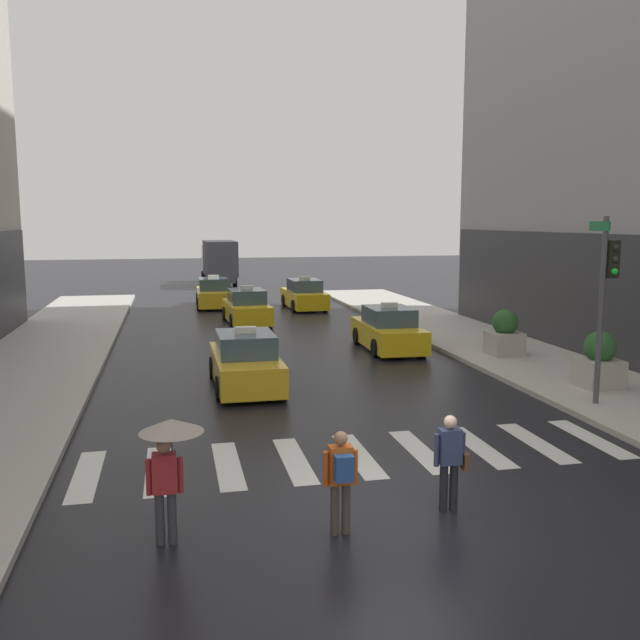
# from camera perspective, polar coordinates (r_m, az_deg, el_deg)

# --- Properties ---
(ground_plane) EXTENTS (160.00, 160.00, 0.00)m
(ground_plane) POSITION_cam_1_polar(r_m,az_deg,el_deg) (12.02, 7.09, -15.63)
(ground_plane) COLOR black
(crosswalk_markings) EXTENTS (11.30, 2.80, 0.01)m
(crosswalk_markings) POSITION_cam_1_polar(r_m,az_deg,el_deg) (14.68, 3.17, -11.06)
(crosswalk_markings) COLOR silver
(crosswalk_markings) RESTS_ON ground
(traffic_light_pole) EXTENTS (0.44, 0.84, 4.80)m
(traffic_light_pole) POSITION_cam_1_polar(r_m,az_deg,el_deg) (18.97, 22.49, 2.78)
(traffic_light_pole) COLOR #47474C
(traffic_light_pole) RESTS_ON curb_right
(taxi_lead) EXTENTS (1.95, 4.55, 1.80)m
(taxi_lead) POSITION_cam_1_polar(r_m,az_deg,el_deg) (20.35, -6.15, -3.52)
(taxi_lead) COLOR gold
(taxi_lead) RESTS_ON ground
(taxi_second) EXTENTS (1.99, 4.57, 1.80)m
(taxi_second) POSITION_cam_1_polar(r_m,az_deg,el_deg) (26.20, 5.64, -0.88)
(taxi_second) COLOR yellow
(taxi_second) RESTS_ON ground
(taxi_third) EXTENTS (2.07, 4.60, 1.80)m
(taxi_third) POSITION_cam_1_polar(r_m,az_deg,el_deg) (32.94, -6.07, 0.98)
(taxi_third) COLOR yellow
(taxi_third) RESTS_ON ground
(taxi_fourth) EXTENTS (2.04, 4.59, 1.80)m
(taxi_fourth) POSITION_cam_1_polar(r_m,az_deg,el_deg) (38.24, -1.30, 2.03)
(taxi_fourth) COLOR yellow
(taxi_fourth) RESTS_ON ground
(taxi_fifth) EXTENTS (1.99, 4.57, 1.80)m
(taxi_fifth) POSITION_cam_1_polar(r_m,az_deg,el_deg) (39.47, -8.74, 2.13)
(taxi_fifth) COLOR gold
(taxi_fifth) RESTS_ON ground
(box_truck) EXTENTS (2.34, 7.56, 3.35)m
(box_truck) POSITION_cam_1_polar(r_m,az_deg,el_deg) (52.23, -8.32, 4.84)
(box_truck) COLOR #2D2D2D
(box_truck) RESTS_ON ground
(pedestrian_with_umbrella) EXTENTS (0.96, 0.96, 1.94)m
(pedestrian_with_umbrella) POSITION_cam_1_polar(r_m,az_deg,el_deg) (10.68, -12.33, -10.17)
(pedestrian_with_umbrella) COLOR #333338
(pedestrian_with_umbrella) RESTS_ON ground
(pedestrian_with_backpack) EXTENTS (0.55, 0.43, 1.65)m
(pedestrian_with_backpack) POSITION_cam_1_polar(r_m,az_deg,el_deg) (10.90, 1.74, -12.62)
(pedestrian_with_backpack) COLOR #473D33
(pedestrian_with_backpack) RESTS_ON ground
(pedestrian_with_handbag) EXTENTS (0.60, 0.24, 1.65)m
(pedestrian_with_handbag) POSITION_cam_1_polar(r_m,az_deg,el_deg) (11.97, 10.67, -11.03)
(pedestrian_with_handbag) COLOR black
(pedestrian_with_handbag) RESTS_ON ground
(planter_near_corner) EXTENTS (1.10, 1.10, 1.60)m
(planter_near_corner) POSITION_cam_1_polar(r_m,az_deg,el_deg) (21.16, 22.00, -3.22)
(planter_near_corner) COLOR #A8A399
(planter_near_corner) RESTS_ON curb_right
(planter_mid_block) EXTENTS (1.10, 1.10, 1.60)m
(planter_mid_block) POSITION_cam_1_polar(r_m,az_deg,el_deg) (25.19, 14.96, -1.15)
(planter_mid_block) COLOR #A8A399
(planter_mid_block) RESTS_ON curb_right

